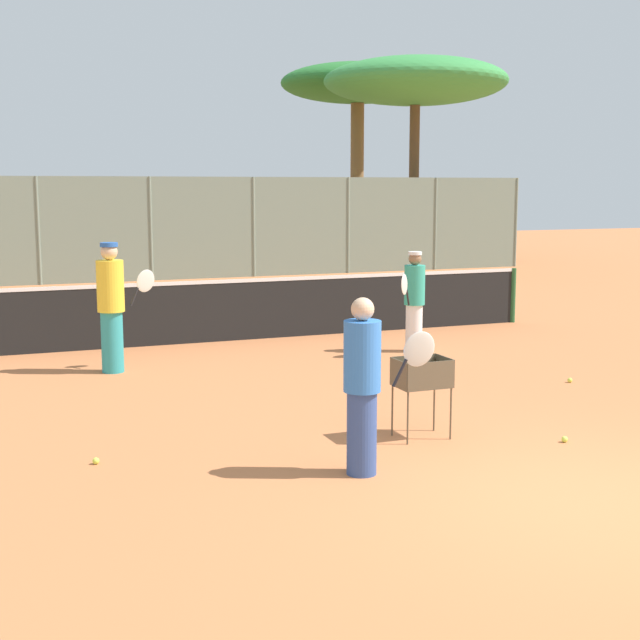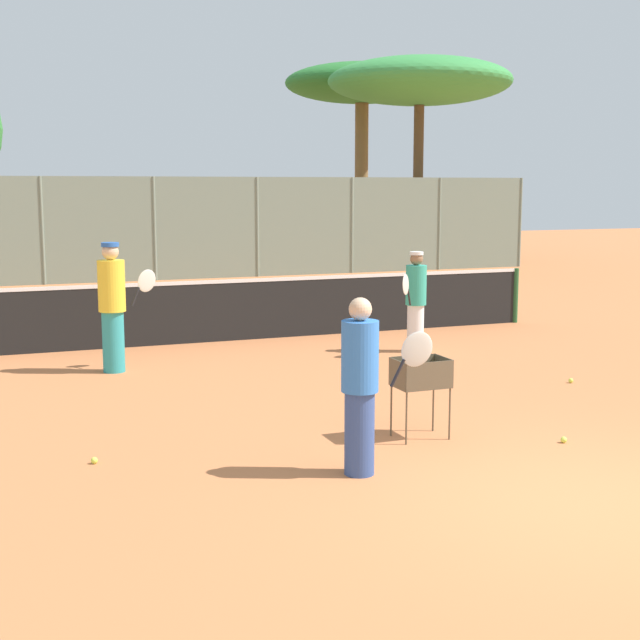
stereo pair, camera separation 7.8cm
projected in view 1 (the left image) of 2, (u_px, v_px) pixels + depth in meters
ground_plane at (602, 502)px, 7.56m from camera, size 80.00×80.00×0.00m
tennis_net at (269, 307)px, 15.65m from camera, size 10.22×0.10×1.07m
back_fence at (151, 229)px, 25.14m from camera, size 24.44×0.08×2.93m
tree_0 at (358, 86)px, 33.24m from camera, size 5.76×5.76×7.18m
tree_2 at (415, 83)px, 29.76m from camera, size 6.16×6.16×6.90m
player_white_outfit at (112, 305)px, 12.73m from camera, size 0.92×0.43×1.87m
player_red_cap at (363, 384)px, 8.19m from camera, size 0.88×0.38×1.66m
player_yellow_shirt at (414, 300)px, 14.35m from camera, size 0.69×0.68×1.62m
ball_cart at (422, 379)px, 9.42m from camera, size 0.56×0.41×0.86m
tennis_ball_0 at (570, 380)px, 12.17m from camera, size 0.07×0.07×0.07m
tennis_ball_2 at (96, 461)px, 8.59m from camera, size 0.07×0.07×0.07m
tennis_ball_4 at (565, 439)px, 9.33m from camera, size 0.07×0.07×0.07m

